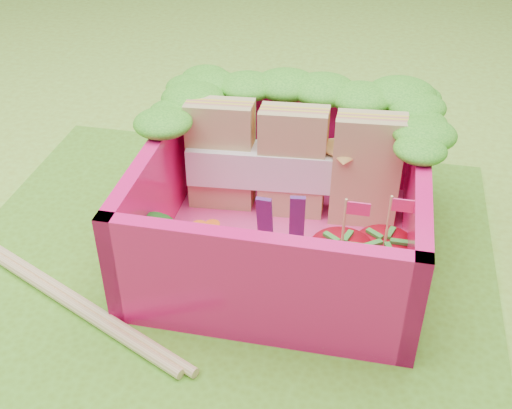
{
  "coord_description": "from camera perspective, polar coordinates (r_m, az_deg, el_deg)",
  "views": [
    {
      "loc": [
        0.64,
        -2.17,
        2.06
      ],
      "look_at": [
        0.13,
        0.3,
        0.28
      ],
      "focal_mm": 45.0,
      "sensor_mm": 36.0,
      "label": 1
    }
  ],
  "objects": [
    {
      "name": "purple_wedges",
      "position": [
        2.97,
        2.24,
        -1.96
      ],
      "size": [
        0.21,
        0.07,
        0.38
      ],
      "color": "#441C62",
      "rests_on": "bento_floor"
    },
    {
      "name": "broccoli",
      "position": [
        2.94,
        -7.71,
        -3.2
      ],
      "size": [
        0.33,
        0.33,
        0.24
      ],
      "color": "#649246",
      "rests_on": "bento_floor"
    },
    {
      "name": "carrot_sticks",
      "position": [
        2.93,
        -4.39,
        -3.9
      ],
      "size": [
        0.11,
        0.13,
        0.29
      ],
      "color": "#EB5313",
      "rests_on": "bento_floor"
    },
    {
      "name": "placemat",
      "position": [
        3.05,
        -3.62,
        -7.01
      ],
      "size": [
        2.6,
        2.6,
        0.03
      ],
      "primitive_type": "cube",
      "color": "#5B9B23",
      "rests_on": "ground"
    },
    {
      "name": "snap_peas",
      "position": [
        2.99,
        9.37,
        -6.22
      ],
      "size": [
        0.59,
        0.49,
        0.05
      ],
      "color": "green",
      "rests_on": "bento_floor"
    },
    {
      "name": "ground",
      "position": [
        3.06,
        -3.61,
        -7.22
      ],
      "size": [
        14.0,
        14.0,
        0.0
      ],
      "primitive_type": "plane",
      "color": "#8BB131",
      "rests_on": "ground"
    },
    {
      "name": "strawberry_left",
      "position": [
        2.83,
        7.44,
        -5.67
      ],
      "size": [
        0.27,
        0.27,
        0.51
      ],
      "color": "red",
      "rests_on": "bento_floor"
    },
    {
      "name": "strawberry_right",
      "position": [
        2.9,
        11.14,
        -5.15
      ],
      "size": [
        0.25,
        0.25,
        0.49
      ],
      "color": "red",
      "rests_on": "bento_floor"
    },
    {
      "name": "chopsticks",
      "position": [
        3.29,
        -20.46,
        -5.12
      ],
      "size": [
        2.06,
        0.99,
        0.05
      ],
      "color": "#DAAE77",
      "rests_on": "placemat"
    },
    {
      "name": "lettuce_ruffle",
      "position": [
        3.29,
        3.98,
        9.48
      ],
      "size": [
        1.43,
        0.83,
        0.11
      ],
      "color": "#1A7B16",
      "rests_on": "bento_box"
    },
    {
      "name": "bento_box",
      "position": [
        3.06,
        2.43,
        0.09
      ],
      "size": [
        1.3,
        1.3,
        0.55
      ],
      "color": "#F5146E",
      "rests_on": "placemat"
    },
    {
      "name": "bento_floor",
      "position": [
        3.21,
        2.32,
        -3.56
      ],
      "size": [
        1.3,
        1.3,
        0.05
      ],
      "primitive_type": "cube",
      "color": "#FF4194",
      "rests_on": "placemat"
    },
    {
      "name": "sandwich_stack",
      "position": [
        3.24,
        3.36,
        3.67
      ],
      "size": [
        1.08,
        0.25,
        0.59
      ],
      "color": "tan",
      "rests_on": "bento_floor"
    }
  ]
}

